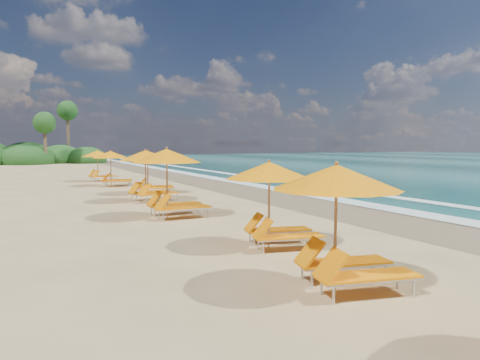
# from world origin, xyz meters

# --- Properties ---
(ground) EXTENTS (160.00, 160.00, 0.00)m
(ground) POSITION_xyz_m (0.00, 0.00, 0.00)
(ground) COLOR tan
(ground) RESTS_ON ground
(wet_sand) EXTENTS (4.00, 160.00, 0.01)m
(wet_sand) POSITION_xyz_m (4.00, 0.00, 0.01)
(wet_sand) COLOR #85724F
(wet_sand) RESTS_ON ground
(surf_foam) EXTENTS (4.00, 160.00, 0.01)m
(surf_foam) POSITION_xyz_m (6.70, 0.00, 0.03)
(surf_foam) COLOR white
(surf_foam) RESTS_ON ground
(station_2) EXTENTS (2.74, 2.65, 2.22)m
(station_2) POSITION_xyz_m (-2.19, -8.13, 1.25)
(station_2) COLOR olive
(station_2) RESTS_ON ground
(station_3) EXTENTS (2.65, 2.56, 2.14)m
(station_3) POSITION_xyz_m (-1.61, -4.98, 1.20)
(station_3) COLOR olive
(station_3) RESTS_ON ground
(station_4) EXTENTS (2.57, 2.36, 2.40)m
(station_4) POSITION_xyz_m (-2.46, 0.26, 1.35)
(station_4) COLOR olive
(station_4) RESTS_ON ground
(station_5) EXTENTS (2.81, 2.70, 2.29)m
(station_5) POSITION_xyz_m (-2.04, 4.65, 1.28)
(station_5) COLOR olive
(station_5) RESTS_ON ground
(station_6) EXTENTS (2.74, 2.64, 2.22)m
(station_6) POSITION_xyz_m (-1.19, 7.34, 1.25)
(station_6) COLOR olive
(station_6) RESTS_ON ground
(station_7) EXTENTS (2.73, 2.67, 2.14)m
(station_7) POSITION_xyz_m (-2.06, 12.23, 1.20)
(station_7) COLOR olive
(station_7) RESTS_ON ground
(station_8) EXTENTS (2.51, 2.39, 2.11)m
(station_8) POSITION_xyz_m (-2.20, 16.02, 1.18)
(station_8) COLOR olive
(station_8) RESTS_ON ground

